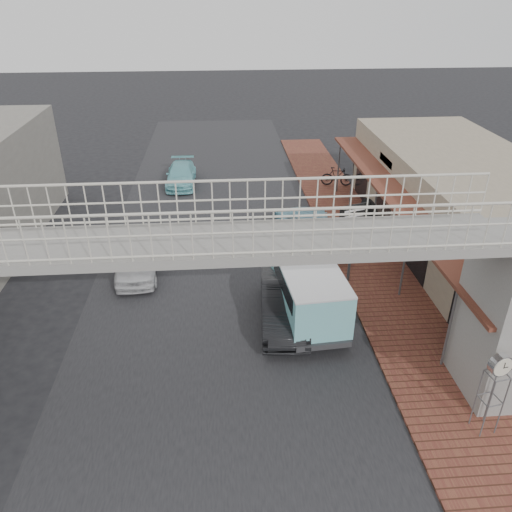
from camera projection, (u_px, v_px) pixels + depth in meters
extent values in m
plane|color=black|center=(219.00, 320.00, 17.80)|extent=(120.00, 120.00, 0.00)
cube|color=black|center=(219.00, 320.00, 17.80)|extent=(10.00, 60.00, 0.01)
cube|color=brown|center=(374.00, 270.00, 20.84)|extent=(3.00, 40.00, 0.10)
cube|color=gray|center=(477.00, 214.00, 21.09)|extent=(6.00, 18.00, 4.00)
cube|color=brown|center=(403.00, 197.00, 20.44)|extent=(1.80, 18.00, 0.12)
cube|color=silver|center=(387.00, 161.00, 23.34)|extent=(0.08, 2.60, 0.90)
cube|color=#B21914|center=(443.00, 217.00, 17.64)|extent=(0.08, 2.20, 0.80)
cube|color=gray|center=(496.00, 319.00, 13.61)|extent=(1.20, 2.40, 5.00)
cube|color=gray|center=(214.00, 243.00, 11.85)|extent=(14.00, 2.00, 0.24)
cube|color=beige|center=(212.00, 202.00, 12.37)|extent=(14.00, 0.08, 1.10)
cube|color=beige|center=(212.00, 236.00, 10.70)|extent=(14.00, 0.08, 1.10)
imported|color=silver|center=(137.00, 258.00, 20.45)|extent=(1.89, 4.15, 1.38)
imported|color=black|center=(283.00, 303.00, 17.45)|extent=(1.85, 4.53, 1.46)
imported|color=#68A1B4|center=(308.00, 227.00, 22.97)|extent=(2.89, 5.42, 1.45)
imported|color=#7ACCD3|center=(181.00, 175.00, 29.72)|extent=(1.70, 4.11, 1.19)
cylinder|color=black|center=(274.00, 289.00, 18.92)|extent=(0.34, 0.81, 0.79)
cylinder|color=black|center=(319.00, 285.00, 19.17)|extent=(0.34, 0.81, 0.79)
cylinder|color=black|center=(292.00, 338.00, 16.27)|extent=(0.34, 0.81, 0.79)
cylinder|color=black|center=(344.00, 333.00, 16.51)|extent=(0.34, 0.81, 0.79)
cube|color=#7ED4DB|center=(310.00, 292.00, 16.97)|extent=(2.22, 3.77, 1.53)
cube|color=#7ED4DB|center=(296.00, 268.00, 18.92)|extent=(1.91, 1.17, 1.02)
cube|color=black|center=(311.00, 281.00, 16.77)|extent=(2.21, 3.10, 0.57)
cube|color=silver|center=(312.00, 272.00, 16.60)|extent=(2.24, 3.77, 0.07)
imported|color=black|center=(337.00, 239.00, 22.20)|extent=(1.91, 0.92, 0.96)
imported|color=black|center=(337.00, 176.00, 29.28)|extent=(1.91, 0.84, 1.11)
cylinder|color=#59595B|center=(476.00, 398.00, 13.02)|extent=(0.04, 0.04, 1.88)
cylinder|color=#59595B|center=(491.00, 394.00, 13.13)|extent=(0.04, 0.04, 1.88)
cylinder|color=#59595B|center=(487.00, 410.00, 12.64)|extent=(0.04, 0.04, 1.88)
cylinder|color=#59595B|center=(502.00, 407.00, 12.75)|extent=(0.04, 0.04, 1.88)
cylinder|color=silver|center=(500.00, 365.00, 12.29)|extent=(0.64, 0.33, 0.61)
cylinder|color=beige|center=(504.00, 368.00, 12.19)|extent=(0.53, 0.12, 0.54)
cylinder|color=beige|center=(497.00, 362.00, 12.38)|extent=(0.53, 0.12, 0.54)
cylinder|color=#59595B|center=(351.00, 244.00, 19.28)|extent=(0.11, 0.11, 3.24)
cube|color=black|center=(355.00, 217.00, 18.69)|extent=(1.29, 0.50, 1.00)
cone|color=black|center=(376.00, 213.00, 19.03)|extent=(1.04, 1.38, 1.23)
cube|color=white|center=(354.00, 219.00, 18.67)|extent=(0.85, 0.30, 0.67)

